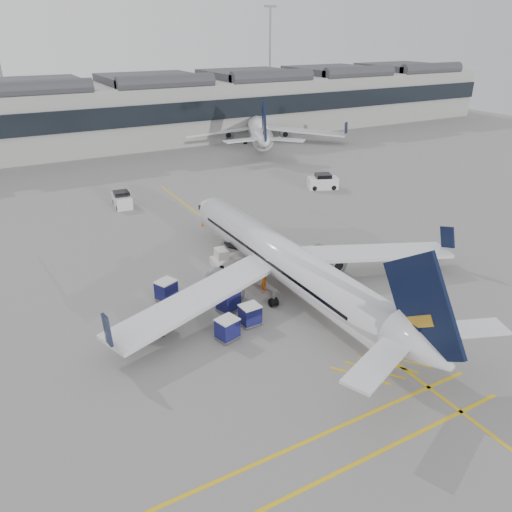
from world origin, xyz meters
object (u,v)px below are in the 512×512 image
baggage_cart_a (166,290)px  belt_loader (233,258)px  airliner_main (287,262)px  ramp_agent_b (247,272)px  pushback_tug (150,326)px  ramp_agent_a (264,281)px

baggage_cart_a → belt_loader: bearing=0.4°
airliner_main → baggage_cart_a: (-9.40, 3.58, -1.84)m
ramp_agent_b → belt_loader: bearing=-103.4°
airliner_main → baggage_cart_a: bearing=158.6°
belt_loader → pushback_tug: size_ratio=1.99×
ramp_agent_b → baggage_cart_a: bearing=-8.8°
baggage_cart_a → ramp_agent_a: bearing=-42.6°
belt_loader → ramp_agent_b: (-0.57, -3.95, 0.33)m
baggage_cart_a → ramp_agent_b: ramp_agent_b is taller
belt_loader → baggage_cart_a: bearing=-149.8°
belt_loader → ramp_agent_a: 6.19m
baggage_cart_a → pushback_tug: size_ratio=0.76×
baggage_cart_a → pushback_tug: baggage_cart_a is taller
belt_loader → ramp_agent_b: belt_loader is taller
ramp_agent_a → ramp_agent_b: (-0.41, 2.23, -0.04)m
pushback_tug → baggage_cart_a: bearing=81.4°
ramp_agent_a → pushback_tug: size_ratio=0.74×
belt_loader → ramp_agent_b: bearing=-91.8°
ramp_agent_a → airliner_main: bearing=-72.8°
baggage_cart_a → ramp_agent_a: size_ratio=1.02×
baggage_cart_a → ramp_agent_a: ramp_agent_a is taller
airliner_main → ramp_agent_b: airliner_main is taller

